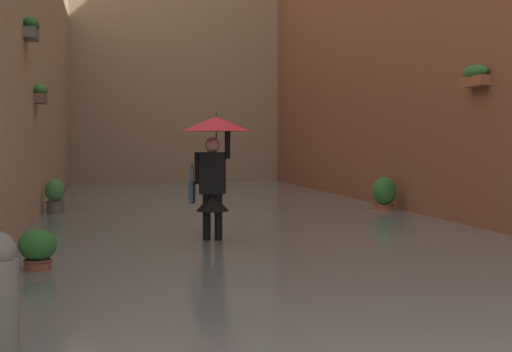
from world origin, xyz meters
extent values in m
plane|color=gray|center=(0.00, -12.59, 0.00)|extent=(62.94, 62.94, 0.00)
cube|color=slate|center=(0.00, -12.59, 0.07)|extent=(8.44, 31.17, 0.14)
cube|color=#9E563D|center=(-3.72, -9.48, 2.66)|extent=(0.20, 0.70, 0.18)
ellipsoid|color=#2D7033|center=(-3.72, -9.48, 2.82)|extent=(0.28, 0.76, 0.24)
cube|color=#66605B|center=(3.72, -10.89, 3.46)|extent=(0.20, 0.70, 0.18)
ellipsoid|color=#2D7033|center=(3.72, -10.89, 3.62)|extent=(0.28, 0.76, 0.24)
cube|color=brown|center=(3.72, -12.49, 2.45)|extent=(0.20, 0.70, 0.18)
ellipsoid|color=#387F3D|center=(3.72, -12.49, 2.61)|extent=(0.28, 0.76, 0.24)
cube|color=gray|center=(0.00, -26.07, 6.11)|extent=(11.24, 1.80, 12.22)
cube|color=black|center=(1.00, -8.83, 0.05)|extent=(0.17, 0.26, 0.10)
cylinder|color=black|center=(1.00, -8.83, 0.47)|extent=(0.15, 0.15, 0.74)
cube|color=black|center=(0.82, -8.78, 0.05)|extent=(0.17, 0.26, 0.10)
cylinder|color=black|center=(0.82, -8.78, 0.47)|extent=(0.15, 0.15, 0.74)
cube|color=black|center=(0.91, -8.80, 1.16)|extent=(0.42, 0.31, 0.63)
cone|color=black|center=(0.91, -8.80, 0.72)|extent=(0.61, 0.61, 0.28)
sphere|color=tan|center=(0.91, -8.80, 1.58)|extent=(0.23, 0.23, 0.23)
cylinder|color=black|center=(0.69, -8.74, 1.60)|extent=(0.10, 0.10, 0.44)
cylinder|color=black|center=(1.13, -8.86, 1.24)|extent=(0.10, 0.10, 0.48)
cylinder|color=black|center=(0.85, -8.79, 1.69)|extent=(0.02, 0.02, 0.43)
cone|color=red|center=(0.85, -8.79, 1.90)|extent=(1.07, 1.07, 0.22)
cylinder|color=black|center=(0.85, -8.79, 2.04)|extent=(0.01, 0.01, 0.08)
cube|color=#334766|center=(1.21, -8.87, 0.86)|extent=(0.13, 0.29, 0.32)
torus|color=#334766|center=(1.21, -8.87, 1.14)|extent=(0.10, 0.29, 0.30)
cylinder|color=#66605B|center=(3.55, -13.66, 0.19)|extent=(0.35, 0.35, 0.38)
torus|color=#56524E|center=(3.55, -13.66, 0.38)|extent=(0.39, 0.39, 0.04)
ellipsoid|color=#428947|center=(3.55, -13.66, 0.62)|extent=(0.41, 0.41, 0.48)
cylinder|color=brown|center=(3.27, -6.66, 0.12)|extent=(0.30, 0.30, 0.24)
torus|color=brown|center=(3.27, -6.66, 0.24)|extent=(0.34, 0.34, 0.04)
ellipsoid|color=#2D7033|center=(3.27, -6.66, 0.43)|extent=(0.45, 0.45, 0.37)
cylinder|color=#9E563D|center=(-3.43, -12.95, 0.13)|extent=(0.40, 0.40, 0.25)
torus|color=brown|center=(-3.43, -12.95, 0.25)|extent=(0.44, 0.44, 0.04)
ellipsoid|color=#2D7033|center=(-3.43, -12.95, 0.56)|extent=(0.51, 0.51, 0.61)
camera|label=1|loc=(2.44, 2.34, 1.65)|focal=52.31mm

